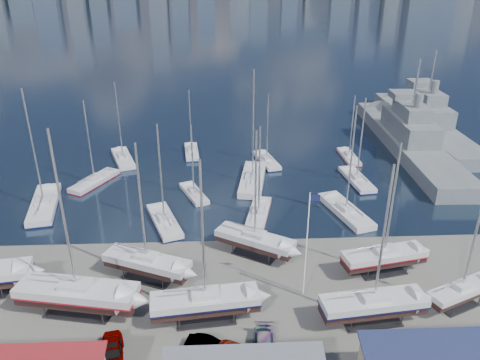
{
  "coord_description": "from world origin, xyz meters",
  "views": [
    {
      "loc": [
        -1.51,
        -49.94,
        31.26
      ],
      "look_at": [
        1.12,
        8.0,
        4.63
      ],
      "focal_mm": 35.0,
      "sensor_mm": 36.0,
      "label": 1
    }
  ],
  "objects_px": {
    "naval_ship_east": "(407,140)",
    "car_a": "(112,352)",
    "flagpole": "(308,238)",
    "naval_ship_west": "(424,123)"
  },
  "relations": [
    {
      "from": "car_a",
      "to": "flagpole",
      "type": "relative_size",
      "value": 0.4
    },
    {
      "from": "naval_ship_east",
      "to": "naval_ship_west",
      "type": "xyz_separation_m",
      "value": [
        7.27,
        10.11,
        -0.0
      ]
    },
    {
      "from": "naval_ship_east",
      "to": "naval_ship_west",
      "type": "distance_m",
      "value": 12.45
    },
    {
      "from": "car_a",
      "to": "flagpole",
      "type": "xyz_separation_m",
      "value": [
        18.17,
        8.22,
        5.94
      ]
    },
    {
      "from": "car_a",
      "to": "naval_ship_west",
      "type": "bearing_deg",
      "value": 37.25
    },
    {
      "from": "naval_ship_west",
      "to": "car_a",
      "type": "height_order",
      "value": "naval_ship_west"
    },
    {
      "from": "naval_ship_east",
      "to": "car_a",
      "type": "distance_m",
      "value": 67.05
    },
    {
      "from": "naval_ship_west",
      "to": "car_a",
      "type": "distance_m",
      "value": 79.44
    },
    {
      "from": "flagpole",
      "to": "naval_ship_west",
      "type": "bearing_deg",
      "value": 56.91
    },
    {
      "from": "naval_ship_east",
      "to": "flagpole",
      "type": "bearing_deg",
      "value": 149.3
    }
  ]
}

